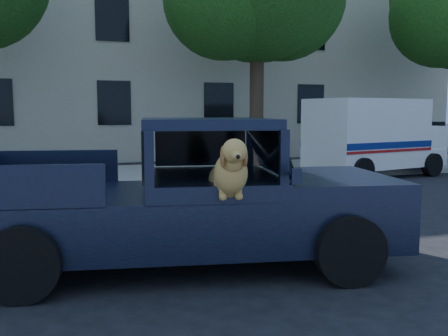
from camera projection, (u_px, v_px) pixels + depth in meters
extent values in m
plane|color=black|center=(161.00, 287.00, 5.35)|extent=(120.00, 120.00, 0.00)
cube|color=gray|center=(97.00, 176.00, 14.01)|extent=(60.00, 4.00, 0.15)
cylinder|color=#332619|center=(257.00, 101.00, 15.72)|extent=(0.44, 0.44, 4.40)
sphere|color=black|center=(443.00, 15.00, 17.25)|extent=(3.60, 3.60, 3.60)
cube|color=#BDB59C|center=(153.00, 50.00, 21.34)|extent=(26.00, 6.00, 9.00)
cube|color=black|center=(186.00, 216.00, 6.08)|extent=(5.28, 2.78, 0.64)
cube|color=black|center=(327.00, 181.00, 6.29)|extent=(1.76, 2.15, 0.15)
cube|color=black|center=(206.00, 123.00, 5.98)|extent=(1.80, 2.09, 0.12)
cube|color=black|center=(269.00, 151.00, 6.13)|extent=(0.53, 1.68, 0.55)
cube|color=black|center=(227.00, 207.00, 5.69)|extent=(0.62, 0.62, 0.37)
cube|color=black|center=(296.00, 176.00, 4.97)|extent=(0.10, 0.06, 0.15)
cube|color=silver|center=(375.00, 158.00, 14.60)|extent=(4.38, 2.66, 0.49)
cube|color=silver|center=(367.00, 125.00, 14.29)|extent=(3.62, 2.50, 1.46)
cube|color=silver|center=(412.00, 137.00, 15.34)|extent=(1.23, 1.94, 0.68)
cube|color=navy|center=(392.00, 145.00, 13.55)|extent=(3.24, 0.71, 0.17)
cube|color=#9E0F0F|center=(392.00, 151.00, 13.57)|extent=(3.24, 0.71, 0.07)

